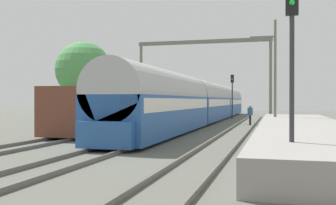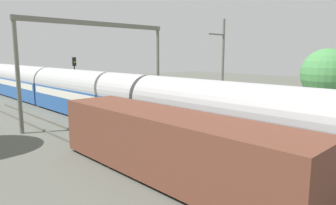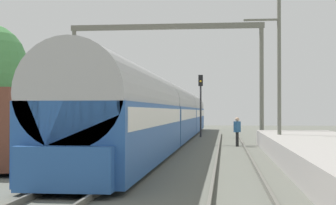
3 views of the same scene
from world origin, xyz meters
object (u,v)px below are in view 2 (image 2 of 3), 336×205
at_px(catenary_gantry, 99,50).
at_px(passenger_train, 87,94).
at_px(freight_car, 168,145).
at_px(person_crossing, 167,106).
at_px(railway_signal_far, 75,75).

bearing_deg(catenary_gantry, passenger_train, 90.00).
bearing_deg(freight_car, catenary_gantry, 71.14).
relative_size(passenger_train, catenary_gantry, 3.83).
height_order(passenger_train, catenary_gantry, catenary_gantry).
height_order(freight_car, person_crossing, freight_car).
distance_m(freight_car, railway_signal_far, 21.47).
bearing_deg(passenger_train, railway_signal_far, 72.09).
xyz_separation_m(person_crossing, railway_signal_far, (-2.66, 11.09, 2.19)).
bearing_deg(passenger_train, catenary_gantry, -90.00).
distance_m(passenger_train, railway_signal_far, 6.36).
xyz_separation_m(freight_car, catenary_gantry, (4.22, 12.37, 4.19)).
height_order(freight_car, catenary_gantry, catenary_gantry).
height_order(freight_car, railway_signal_far, railway_signal_far).
height_order(railway_signal_far, catenary_gantry, catenary_gantry).
bearing_deg(railway_signal_far, catenary_gantry, -103.27).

